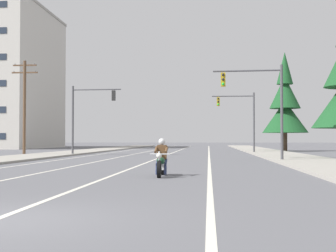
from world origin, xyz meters
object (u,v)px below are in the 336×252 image
(motorcycle_with_rider, at_px, (161,161))
(conifer_tree_right_verge_far, at_px, (285,106))
(utility_pole_left_near, at_px, (24,104))
(traffic_signal_near_right, at_px, (262,98))
(traffic_signal_near_left, at_px, (86,110))
(traffic_signal_mid_right, at_px, (242,113))

(motorcycle_with_rider, distance_m, conifer_tree_right_verge_far, 41.70)
(utility_pole_left_near, bearing_deg, traffic_signal_near_right, -27.09)
(traffic_signal_near_right, bearing_deg, motorcycle_with_rider, -112.19)
(traffic_signal_near_left, bearing_deg, conifer_tree_right_verge_far, 39.11)
(traffic_signal_near_right, bearing_deg, utility_pole_left_near, 152.91)
(traffic_signal_mid_right, height_order, conifer_tree_right_verge_far, conifer_tree_right_verge_far)
(traffic_signal_near_right, relative_size, traffic_signal_near_left, 1.00)
(motorcycle_with_rider, distance_m, traffic_signal_near_right, 14.27)
(conifer_tree_right_verge_far, bearing_deg, utility_pole_left_near, -146.00)
(motorcycle_with_rider, relative_size, utility_pole_left_near, 0.26)
(utility_pole_left_near, distance_m, conifer_tree_right_verge_far, 30.56)
(conifer_tree_right_verge_far, bearing_deg, motorcycle_with_rider, -105.28)
(traffic_signal_near_left, relative_size, traffic_signal_mid_right, 1.00)
(motorcycle_with_rider, xyz_separation_m, traffic_signal_near_left, (-9.04, 23.73, 3.49))
(traffic_signal_near_right, xyz_separation_m, traffic_signal_near_left, (-14.27, 10.91, 0.00))
(traffic_signal_near_right, distance_m, conifer_tree_right_verge_far, 27.76)
(traffic_signal_near_right, distance_m, utility_pole_left_near, 22.07)
(motorcycle_with_rider, bearing_deg, conifer_tree_right_verge_far, 74.72)
(conifer_tree_right_verge_far, bearing_deg, traffic_signal_mid_right, -123.25)
(traffic_signal_near_right, bearing_deg, traffic_signal_near_left, 142.60)
(traffic_signal_near_left, bearing_deg, motorcycle_with_rider, -69.13)
(motorcycle_with_rider, xyz_separation_m, conifer_tree_right_verge_far, (10.91, 39.95, 4.86))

